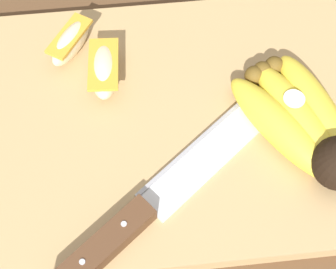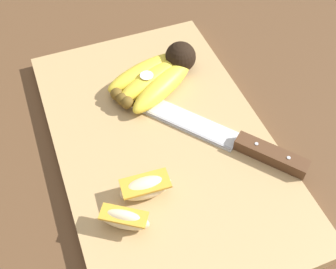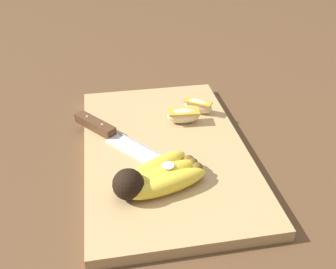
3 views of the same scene
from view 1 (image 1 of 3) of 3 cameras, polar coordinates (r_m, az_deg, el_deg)
ground_plane at (r=0.52m, az=1.98°, el=1.01°), size 6.00×6.00×0.00m
cutting_board at (r=0.51m, az=2.27°, el=1.25°), size 0.47×0.29×0.02m
banana_bunch at (r=0.49m, az=14.92°, el=1.00°), size 0.12×0.15×0.05m
chefs_knife at (r=0.45m, az=-2.37°, el=-8.12°), size 0.24×0.20×0.02m
apple_wedge_near at (r=0.51m, az=-7.07°, el=7.15°), size 0.03×0.07×0.03m
apple_wedge_middle at (r=0.54m, az=-10.73°, el=10.04°), size 0.05×0.06×0.03m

